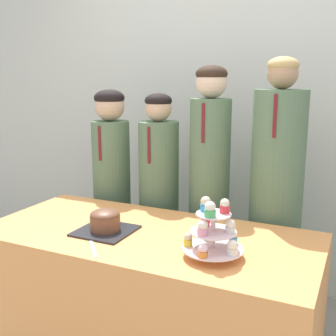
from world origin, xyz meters
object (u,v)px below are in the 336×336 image
object	(u,v)px
student_3	(275,212)
cake_knife	(91,240)
student_2	(209,202)
cupcake_stand	(213,231)
round_cake	(105,222)
student_1	(159,209)
student_0	(112,198)

from	to	relation	value
student_3	cake_knife	bearing A→B (deg)	-132.54
student_2	cupcake_stand	bearing A→B (deg)	-68.98
round_cake	student_2	xyz separation A→B (m)	(0.31, 0.65, -0.03)
round_cake	student_3	bearing A→B (deg)	42.49
cake_knife	student_1	distance (m)	0.78
round_cake	student_3	distance (m)	0.96
round_cake	student_1	world-z (taller)	student_1
cupcake_stand	student_2	world-z (taller)	student_2
student_1	student_2	xyz separation A→B (m)	(0.34, 0.00, 0.10)
cake_knife	cupcake_stand	bearing A→B (deg)	55.17
student_0	student_2	size ratio (longest dim) A/B	0.91
cupcake_stand	student_0	world-z (taller)	student_0
cake_knife	student_3	size ratio (longest dim) A/B	0.15
student_0	student_2	world-z (taller)	student_2
student_1	student_2	bearing A→B (deg)	0.00
cupcake_stand	student_1	world-z (taller)	student_1
student_1	round_cake	bearing A→B (deg)	-87.73
cupcake_stand	student_0	bearing A→B (deg)	143.63
round_cake	cake_knife	bearing A→B (deg)	-90.28
round_cake	student_0	bearing A→B (deg)	120.20
student_2	student_1	bearing A→B (deg)	-180.00
cake_knife	student_3	bearing A→B (deg)	96.42
cupcake_stand	student_3	xyz separation A→B (m)	(0.12, 0.71, -0.11)
cake_knife	student_1	bearing A→B (deg)	140.82
student_3	student_1	bearing A→B (deg)	-180.00
student_3	student_2	bearing A→B (deg)	-180.00
round_cake	cake_knife	distance (m)	0.13
student_2	student_3	size ratio (longest dim) A/B	0.98
cake_knife	student_1	xyz separation A→B (m)	(-0.03, 0.77, -0.08)
cupcake_stand	student_1	bearing A→B (deg)	130.73
cake_knife	student_2	bearing A→B (deg)	116.91
student_1	student_2	distance (m)	0.35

